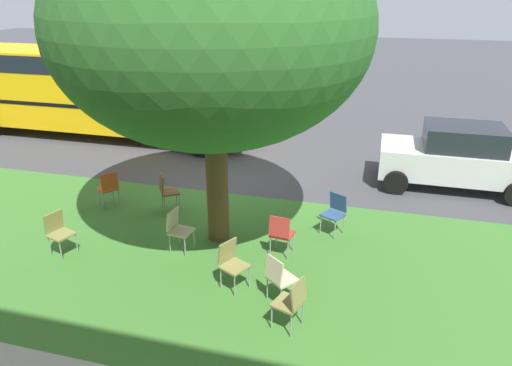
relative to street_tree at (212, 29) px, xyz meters
The scene contains 14 objects.
ground 4.86m from the street_tree, 72.71° to the right, with size 80.00×80.00×0.00m, color #424247.
grass_verge 4.32m from the street_tree, 47.87° to the left, with size 48.00×6.00×0.01m, color #3D752D.
street_tree is the anchor object (origin of this frame).
chair_0 4.10m from the street_tree, 30.63° to the right, with size 0.58×0.58×0.88m.
chair_1 4.81m from the street_tree, 129.97° to the left, with size 0.53×0.53×0.88m.
chair_2 3.77m from the street_tree, 49.40° to the left, with size 0.47×0.47×0.88m.
chair_3 4.40m from the street_tree, 159.94° to the right, with size 0.56×0.56×0.88m.
chair_4 4.79m from the street_tree, 13.90° to the right, with size 0.58×0.58×0.88m.
chair_5 3.93m from the street_tree, 165.39° to the left, with size 0.47×0.47×0.88m.
chair_6 4.81m from the street_tree, 26.76° to the left, with size 0.53×0.52×0.88m.
chair_7 4.41m from the street_tree, 132.72° to the left, with size 0.58×0.59×0.88m.
chair_8 4.07m from the street_tree, 116.63° to the left, with size 0.56×0.56×0.88m.
parked_car 7.32m from the street_tree, 140.47° to the right, with size 3.70×1.92×1.65m.
school_bus 8.85m from the street_tree, 43.84° to the right, with size 10.40×2.80×2.88m.
Camera 1 is at (-3.72, 10.50, 4.90)m, focal length 32.84 mm.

